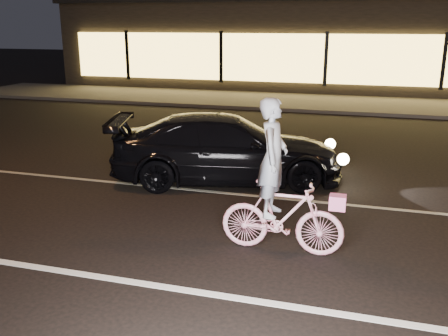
% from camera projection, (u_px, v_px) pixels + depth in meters
% --- Properties ---
extents(ground, '(90.00, 90.00, 0.00)m').
position_uv_depth(ground, '(226.00, 240.00, 7.29)').
color(ground, black).
rests_on(ground, ground).
extents(lane_stripe_near, '(60.00, 0.12, 0.01)m').
position_uv_depth(lane_stripe_near, '(191.00, 291.00, 5.90)').
color(lane_stripe_near, silver).
rests_on(lane_stripe_near, ground).
extents(lane_stripe_far, '(60.00, 0.10, 0.01)m').
position_uv_depth(lane_stripe_far, '(256.00, 196.00, 9.13)').
color(lane_stripe_far, gray).
rests_on(lane_stripe_far, ground).
extents(sidewalk, '(30.00, 4.00, 0.12)m').
position_uv_depth(sidewalk, '(319.00, 103.00, 19.24)').
color(sidewalk, '#383533').
rests_on(sidewalk, ground).
extents(storefront, '(25.40, 8.42, 4.20)m').
position_uv_depth(storefront, '(334.00, 42.00, 24.15)').
color(storefront, black).
rests_on(storefront, ground).
extents(cyclist, '(1.70, 0.58, 2.14)m').
position_uv_depth(cyclist, '(279.00, 199.00, 6.74)').
color(cyclist, '#FF5487').
rests_on(cyclist, ground).
extents(sedan, '(4.87, 3.03, 1.32)m').
position_uv_depth(sedan, '(227.00, 148.00, 9.88)').
color(sedan, black).
rests_on(sedan, ground).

